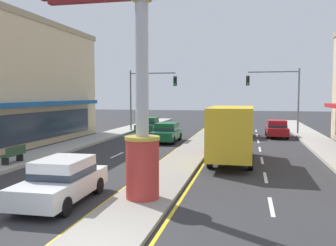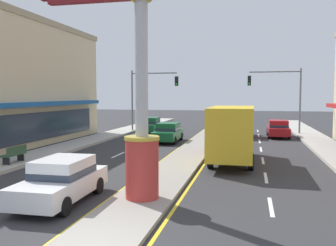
{
  "view_description": "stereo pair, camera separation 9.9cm",
  "coord_description": "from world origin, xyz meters",
  "px_view_note": "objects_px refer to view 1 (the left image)",
  "views": [
    {
      "loc": [
        3.59,
        -7.65,
        3.75
      ],
      "look_at": [
        0.37,
        6.83,
        2.6
      ],
      "focal_mm": 38.88,
      "sensor_mm": 36.0,
      "label": 1
    },
    {
      "loc": [
        3.68,
        -7.63,
        3.75
      ],
      "look_at": [
        0.37,
        6.83,
        2.6
      ],
      "focal_mm": 38.88,
      "sensor_mm": 36.0,
      "label": 2
    }
  ],
  "objects_px": {
    "district_sign": "(142,71)",
    "sedan_far_left_oncoming": "(149,125)",
    "suv_far_right_lane": "(239,126)",
    "sedan_kerb_right": "(167,132)",
    "street_bench": "(14,154)",
    "sedan_mid_left_lane": "(62,180)",
    "sedan_near_right_lane": "(277,128)",
    "traffic_light_right_side": "(279,90)",
    "box_truck_near_left_lane": "(232,133)",
    "traffic_light_left_side": "(147,90)"
  },
  "relations": [
    {
      "from": "sedan_mid_left_lane",
      "to": "street_bench",
      "type": "distance_m",
      "value": 7.76
    },
    {
      "from": "traffic_light_left_side",
      "to": "street_bench",
      "type": "bearing_deg",
      "value": -96.51
    },
    {
      "from": "district_sign",
      "to": "box_truck_near_left_lane",
      "type": "xyz_separation_m",
      "value": [
        2.72,
        8.0,
        -2.87
      ]
    },
    {
      "from": "box_truck_near_left_lane",
      "to": "sedan_mid_left_lane",
      "type": "distance_m",
      "value": 10.25
    },
    {
      "from": "sedan_mid_left_lane",
      "to": "street_bench",
      "type": "xyz_separation_m",
      "value": [
        -5.68,
        5.28,
        -0.14
      ]
    },
    {
      "from": "box_truck_near_left_lane",
      "to": "sedan_mid_left_lane",
      "type": "height_order",
      "value": "box_truck_near_left_lane"
    },
    {
      "from": "sedan_mid_left_lane",
      "to": "sedan_far_left_oncoming",
      "type": "height_order",
      "value": "same"
    },
    {
      "from": "sedan_mid_left_lane",
      "to": "sedan_near_right_lane",
      "type": "bearing_deg",
      "value": 68.19
    },
    {
      "from": "traffic_light_right_side",
      "to": "suv_far_right_lane",
      "type": "distance_m",
      "value": 5.48
    },
    {
      "from": "traffic_light_left_side",
      "to": "suv_far_right_lane",
      "type": "height_order",
      "value": "traffic_light_left_side"
    },
    {
      "from": "traffic_light_left_side",
      "to": "traffic_light_right_side",
      "type": "distance_m",
      "value": 12.65
    },
    {
      "from": "suv_far_right_lane",
      "to": "sedan_mid_left_lane",
      "type": "height_order",
      "value": "suv_far_right_lane"
    },
    {
      "from": "traffic_light_left_side",
      "to": "sedan_kerb_right",
      "type": "relative_size",
      "value": 1.44
    },
    {
      "from": "sedan_far_left_oncoming",
      "to": "sedan_kerb_right",
      "type": "height_order",
      "value": "same"
    },
    {
      "from": "suv_far_right_lane",
      "to": "sedan_kerb_right",
      "type": "bearing_deg",
      "value": -138.39
    },
    {
      "from": "traffic_light_left_side",
      "to": "district_sign",
      "type": "bearing_deg",
      "value": -74.66
    },
    {
      "from": "sedan_kerb_right",
      "to": "traffic_light_left_side",
      "type": "bearing_deg",
      "value": 117.14
    },
    {
      "from": "traffic_light_right_side",
      "to": "sedan_mid_left_lane",
      "type": "distance_m",
      "value": 25.97
    },
    {
      "from": "traffic_light_right_side",
      "to": "street_bench",
      "type": "distance_m",
      "value": 24.17
    },
    {
      "from": "sedan_far_left_oncoming",
      "to": "street_bench",
      "type": "xyz_separation_m",
      "value": [
        -2.38,
        -17.83,
        -0.14
      ]
    },
    {
      "from": "district_sign",
      "to": "traffic_light_left_side",
      "type": "distance_m",
      "value": 23.9
    },
    {
      "from": "district_sign",
      "to": "sedan_far_left_oncoming",
      "type": "distance_m",
      "value": 23.57
    },
    {
      "from": "traffic_light_right_side",
      "to": "sedan_kerb_right",
      "type": "relative_size",
      "value": 1.44
    },
    {
      "from": "district_sign",
      "to": "suv_far_right_lane",
      "type": "distance_m",
      "value": 21.39
    },
    {
      "from": "suv_far_right_lane",
      "to": "sedan_mid_left_lane",
      "type": "distance_m",
      "value": 22.23
    },
    {
      "from": "district_sign",
      "to": "traffic_light_right_side",
      "type": "relative_size",
      "value": 1.35
    },
    {
      "from": "district_sign",
      "to": "street_bench",
      "type": "height_order",
      "value": "district_sign"
    },
    {
      "from": "district_sign",
      "to": "box_truck_near_left_lane",
      "type": "bearing_deg",
      "value": 71.22
    },
    {
      "from": "traffic_light_right_side",
      "to": "box_truck_near_left_lane",
      "type": "height_order",
      "value": "traffic_light_right_side"
    },
    {
      "from": "sedan_near_right_lane",
      "to": "suv_far_right_lane",
      "type": "bearing_deg",
      "value": -173.48
    },
    {
      "from": "traffic_light_right_side",
      "to": "sedan_kerb_right",
      "type": "distance_m",
      "value": 12.2
    },
    {
      "from": "box_truck_near_left_lane",
      "to": "street_bench",
      "type": "relative_size",
      "value": 4.32
    },
    {
      "from": "box_truck_near_left_lane",
      "to": "sedan_kerb_right",
      "type": "distance_m",
      "value": 9.77
    },
    {
      "from": "sedan_near_right_lane",
      "to": "sedan_mid_left_lane",
      "type": "bearing_deg",
      "value": -111.81
    },
    {
      "from": "traffic_light_right_side",
      "to": "suv_far_right_lane",
      "type": "relative_size",
      "value": 1.33
    },
    {
      "from": "box_truck_near_left_lane",
      "to": "sedan_mid_left_lane",
      "type": "bearing_deg",
      "value": -122.29
    },
    {
      "from": "traffic_light_right_side",
      "to": "sedan_far_left_oncoming",
      "type": "xyz_separation_m",
      "value": [
        -12.36,
        -0.98,
        -3.46
      ]
    },
    {
      "from": "district_sign",
      "to": "street_bench",
      "type": "xyz_separation_m",
      "value": [
        -8.42,
        4.64,
        -3.92
      ]
    },
    {
      "from": "suv_far_right_lane",
      "to": "sedan_far_left_oncoming",
      "type": "height_order",
      "value": "suv_far_right_lane"
    },
    {
      "from": "sedan_kerb_right",
      "to": "street_bench",
      "type": "height_order",
      "value": "sedan_kerb_right"
    },
    {
      "from": "traffic_light_left_side",
      "to": "sedan_mid_left_lane",
      "type": "distance_m",
      "value": 24.2
    },
    {
      "from": "sedan_near_right_lane",
      "to": "box_truck_near_left_lane",
      "type": "relative_size",
      "value": 0.62
    },
    {
      "from": "traffic_light_left_side",
      "to": "box_truck_near_left_lane",
      "type": "bearing_deg",
      "value": -59.0
    },
    {
      "from": "traffic_light_right_side",
      "to": "box_truck_near_left_lane",
      "type": "relative_size",
      "value": 0.9
    },
    {
      "from": "sedan_mid_left_lane",
      "to": "sedan_kerb_right",
      "type": "height_order",
      "value": "same"
    },
    {
      "from": "sedan_near_right_lane",
      "to": "box_truck_near_left_lane",
      "type": "height_order",
      "value": "box_truck_near_left_lane"
    },
    {
      "from": "traffic_light_right_side",
      "to": "sedan_far_left_oncoming",
      "type": "height_order",
      "value": "traffic_light_right_side"
    },
    {
      "from": "sedan_near_right_lane",
      "to": "suv_far_right_lane",
      "type": "height_order",
      "value": "suv_far_right_lane"
    },
    {
      "from": "sedan_far_left_oncoming",
      "to": "street_bench",
      "type": "relative_size",
      "value": 2.73
    },
    {
      "from": "sedan_near_right_lane",
      "to": "sedan_mid_left_lane",
      "type": "height_order",
      "value": "same"
    }
  ]
}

